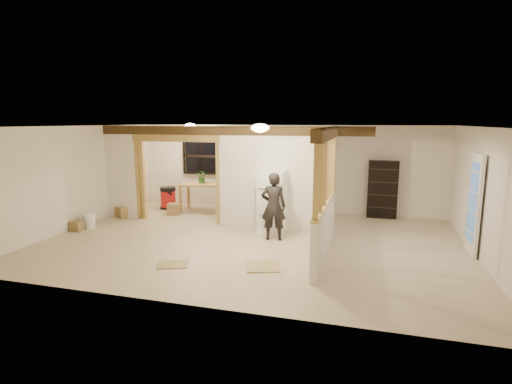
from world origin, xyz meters
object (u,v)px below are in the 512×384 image
(refrigerator, at_px, (272,201))
(bookshelf, at_px, (382,190))
(work_table, at_px, (203,197))
(woman, at_px, (273,206))
(shop_vac, at_px, (168,198))

(refrigerator, distance_m, bookshelf, 3.37)
(work_table, bearing_deg, bookshelf, -2.29)
(woman, relative_size, shop_vac, 2.27)
(refrigerator, height_order, work_table, refrigerator)
(woman, xyz_separation_m, work_table, (-2.63, 2.22, -0.35))
(woman, bearing_deg, shop_vac, -39.86)
(refrigerator, height_order, woman, woman)
(work_table, distance_m, bookshelf, 5.05)
(bookshelf, bearing_deg, work_table, -173.06)
(woman, xyz_separation_m, bookshelf, (2.37, 2.83, 0.02))
(shop_vac, relative_size, bookshelf, 0.43)
(woman, distance_m, shop_vac, 4.45)
(shop_vac, height_order, bookshelf, bookshelf)
(bookshelf, bearing_deg, woman, -129.98)
(refrigerator, xyz_separation_m, work_table, (-2.45, 1.60, -0.33))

